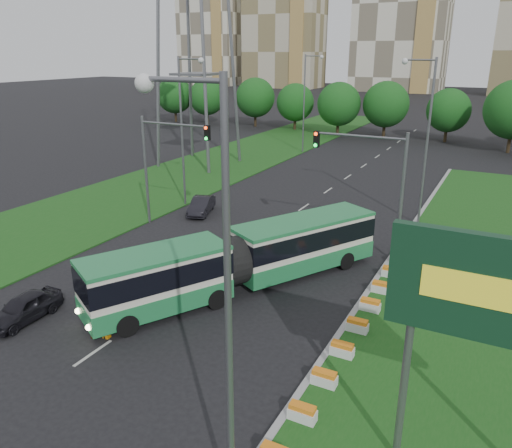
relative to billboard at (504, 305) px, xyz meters
The scene contains 18 objects.
ground 14.97m from the billboard, 153.89° to the left, with size 360.00×360.00×0.00m, color black.
median_kerb 16.48m from the billboard, 113.88° to the left, with size 0.30×60.00×0.18m, color gray.
left_verge 43.75m from the billboard, 134.29° to the left, with size 12.00×110.00×0.10m, color #174C15.
lane_markings 30.77m from the billboard, 120.39° to the left, with size 0.20×100.00×0.01m, color #A9AAA3, non-canonical shape.
flower_planters 10.48m from the billboard, 129.20° to the left, with size 1.10×18.10×0.60m, color silver, non-canonical shape.
billboard is the anchor object (origin of this frame).
traffic_mast_median 17.68m from the billboard, 115.03° to the left, with size 5.76×0.32×8.00m.
traffic_mast_left 27.16m from the billboard, 146.45° to the left, with size 5.76×0.32×8.00m.
street_lamps 22.11m from the billboard, 133.62° to the left, with size 36.00×60.00×12.00m, color slate, non-canonical shape.
tree_line 61.07m from the billboard, 92.11° to the left, with size 120.00×8.00×9.00m, color #124312, non-canonical shape.
apartment_tower_west 174.99m from the billboard, 116.34° to the left, with size 26.00×15.00×48.00m, color #BAB296.
apartment_tower_cwest 161.61m from the billboard, 103.43° to the left, with size 28.00×15.00×52.00m, color beige.
midrise_west 189.68m from the billboard, 124.51° to the left, with size 22.00×14.00×36.00m, color beige.
articulated_bus 16.11m from the billboard, 146.21° to the left, with size 2.68×17.17×2.83m.
car_left_near 20.97m from the billboard, behind, with size 1.55×3.85×1.31m, color black.
car_left_far 29.32m from the billboard, 139.58° to the left, with size 1.41×4.04×1.33m, color black.
pedestrian 17.03m from the billboard, behind, with size 0.68×0.45×1.86m, color gray.
shopping_trolley 16.72m from the billboard, behind, with size 0.30×0.32×0.52m.
Camera 1 is at (11.85, -19.21, 12.40)m, focal length 35.00 mm.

